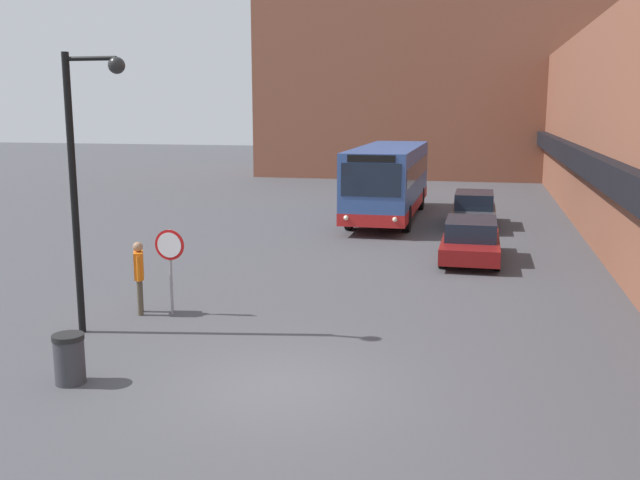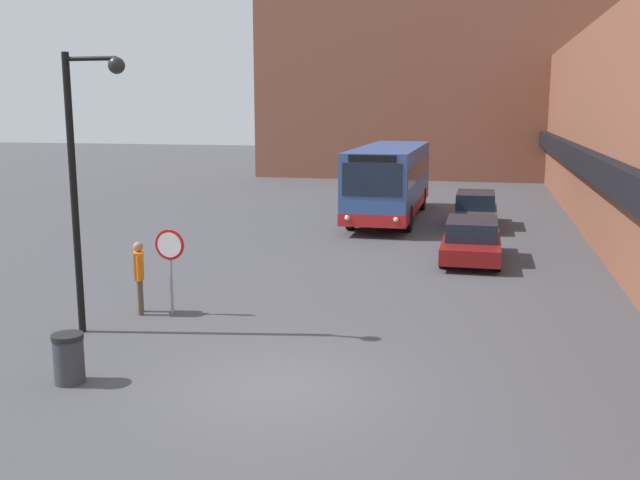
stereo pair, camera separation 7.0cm
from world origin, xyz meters
name	(u,v)px [view 1 (the left image)]	position (x,y,z in m)	size (l,w,h in m)	color
ground_plane	(281,387)	(0.00, 0.00, 0.00)	(160.00, 160.00, 0.00)	#47474C
building_row_right	(626,127)	(9.97, 24.00, 4.20)	(5.50, 60.00, 8.43)	brown
building_backdrop_far	(438,41)	(0.00, 42.24, 9.80)	(26.00, 8.00, 19.60)	brown
city_bus	(389,180)	(-0.69, 20.55, 1.81)	(2.71, 10.96, 3.33)	#335193
parked_car_front	(471,240)	(3.20, 12.15, 0.69)	(1.93, 4.59, 1.38)	maroon
parked_car_middle	(474,209)	(3.20, 19.25, 0.75)	(1.85, 4.70, 1.48)	#38383D
stop_sign	(170,254)	(-3.94, 3.92, 1.55)	(0.76, 0.08, 2.15)	gray
street_lamp	(84,163)	(-5.07, 2.13, 3.89)	(1.46, 0.36, 6.27)	black
pedestrian	(139,271)	(-4.74, 3.81, 1.10)	(0.41, 0.55, 1.83)	brown
trash_bin	(69,359)	(-3.90, -0.70, 0.48)	(0.59, 0.59, 0.95)	#38383D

